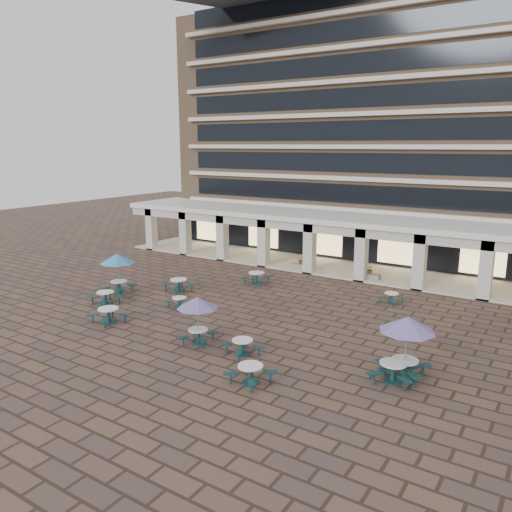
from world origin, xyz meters
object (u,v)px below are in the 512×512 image
at_px(picnic_table_4, 118,260).
at_px(planter_left, 301,265).
at_px(picnic_table_1, 108,314).
at_px(picnic_table_2, 250,372).
at_px(planter_right, 370,274).

distance_m(picnic_table_4, planter_left, 14.52).
relative_size(picnic_table_1, planter_left, 1.44).
height_order(picnic_table_2, planter_left, planter_left).
height_order(picnic_table_1, planter_left, planter_left).
bearing_deg(picnic_table_4, picnic_table_1, -60.30).
bearing_deg(planter_left, picnic_table_1, -101.66).
relative_size(picnic_table_2, picnic_table_4, 0.75).
distance_m(picnic_table_1, planter_right, 19.10).
relative_size(picnic_table_4, planter_right, 1.81).
xyz_separation_m(picnic_table_4, planter_left, (7.42, 12.35, -1.85)).
height_order(picnic_table_4, planter_left, picnic_table_4).
distance_m(planter_left, planter_right, 5.77).
bearing_deg(picnic_table_2, planter_left, 120.49).
bearing_deg(picnic_table_2, picnic_table_4, 166.21).
bearing_deg(planter_left, picnic_table_4, -121.00).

